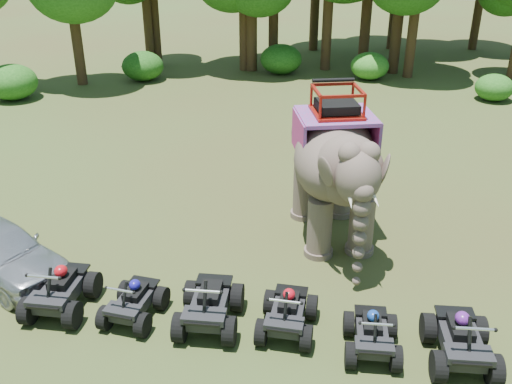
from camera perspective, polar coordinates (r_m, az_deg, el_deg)
ground at (r=14.55m, az=-0.94°, el=-8.79°), size 110.00×110.00×0.00m
elephant at (r=15.71m, az=7.81°, el=2.82°), size 3.75×5.63×4.35m
atv_0 at (r=13.98m, az=-19.05°, el=-8.78°), size 1.40×1.85×1.32m
atv_1 at (r=13.31m, az=-12.20°, el=-10.22°), size 1.23×1.62×1.14m
atv_2 at (r=12.82m, az=-4.72°, el=-10.59°), size 1.49×1.95×1.36m
atv_3 at (r=12.66m, az=3.19°, el=-11.49°), size 1.20×1.64×1.22m
atv_4 at (r=12.39m, az=11.58°, el=-13.28°), size 1.26×1.64×1.14m
atv_5 at (r=12.58m, az=19.91°, el=-13.25°), size 1.50×1.94×1.34m
tree_1 at (r=33.18m, az=15.71°, el=17.75°), size 5.62×5.62×8.03m
tree_23 at (r=31.98m, az=-17.89°, el=17.19°), size 5.61×5.61×8.02m
tree_24 at (r=35.66m, az=-10.19°, el=18.11°), size 5.02×5.02×7.17m
tree_25 at (r=33.73m, az=-1.26°, el=18.17°), size 5.12×5.12×7.32m
tree_31 at (r=35.31m, az=-10.93°, el=18.11°), size 5.14×5.14×7.34m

